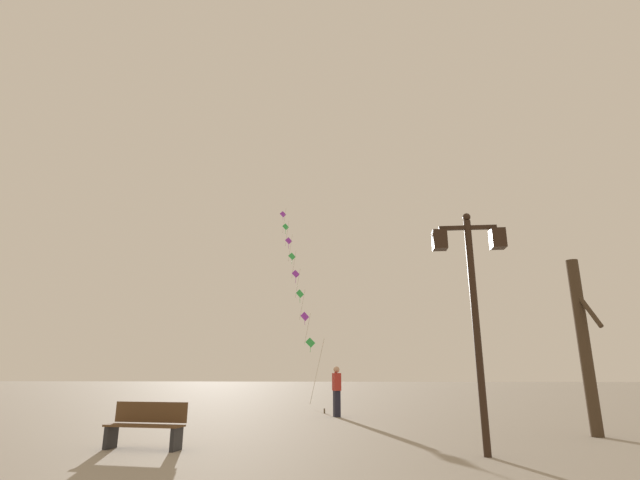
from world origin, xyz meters
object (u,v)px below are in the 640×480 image
kite_flyer (337,390)px  park_bench (146,425)px  twin_lantern_lamp_post (472,281)px  kite_train (296,276)px  bare_tree (584,339)px

kite_flyer → park_bench: 8.49m
twin_lantern_lamp_post → kite_train: bearing=110.2°
kite_flyer → bare_tree: size_ratio=0.40×
kite_flyer → bare_tree: bare_tree is taller
twin_lantern_lamp_post → kite_train: (-5.85, 15.90, 3.45)m
twin_lantern_lamp_post → kite_flyer: 8.99m
kite_flyer → park_bench: (-3.39, -7.77, -0.45)m
bare_tree → park_bench: (-9.91, -2.87, -1.83)m
kite_train → park_bench: size_ratio=7.52×
kite_flyer → bare_tree: (6.52, -4.90, 1.38)m
twin_lantern_lamp_post → kite_train: 17.29m
bare_tree → park_bench: bearing=-163.8°
park_bench → kite_flyer: bearing=72.9°
kite_train → kite_flyer: 10.08m
twin_lantern_lamp_post → bare_tree: bearing=43.6°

